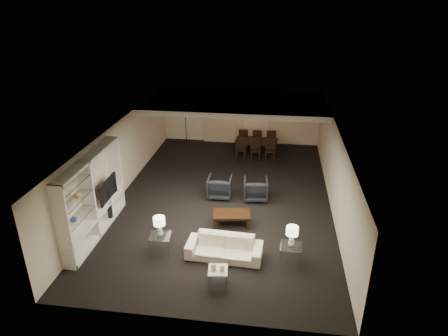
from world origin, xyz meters
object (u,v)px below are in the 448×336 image
coffee_table (232,219)px  side_table_right (290,254)px  vase_blue (74,219)px  chair_nm (255,150)px  floor_lamp (186,129)px  table_lamp_left (160,227)px  chair_nl (241,149)px  armchair_left (220,187)px  floor_speaker (109,206)px  pendant_light (243,114)px  side_table_left (161,244)px  chair_fr (271,139)px  chair_fm (257,139)px  marble_table (218,277)px  armchair_right (256,189)px  dining_table (256,147)px  chair_nr (270,150)px  sofa (224,248)px  vase_amber (77,195)px  table_lamp_right (292,237)px  chair_fl (244,138)px  television (104,189)px

coffee_table → side_table_right: bearing=-43.3°
vase_blue → chair_nm: bearing=60.1°
chair_nm → floor_lamp: 3.48m
table_lamp_left → chair_nl: 6.85m
armchair_left → floor_speaker: bearing=32.0°
pendant_light → coffee_table: 5.42m
armchair_left → side_table_left: armchair_left is taller
armchair_left → chair_fr: (1.57, 4.68, 0.09)m
chair_fm → table_lamp_left: bearing=76.2°
coffee_table → marble_table: 2.70m
side_table_left → floor_lamp: (-1.12, 8.04, 0.51)m
vase_blue → chair_fm: vase_blue is taller
side_table_left → floor_lamp: floor_lamp is taller
armchair_right → armchair_left: bearing=-4.9°
dining_table → floor_lamp: bearing=172.9°
floor_speaker → chair_nr: (4.62, 5.37, -0.05)m
sofa → chair_nl: (-0.23, 6.68, 0.17)m
armchair_right → dining_table: bearing=-91.7°
marble_table → dining_table: dining_table is taller
vase_amber → chair_nl: (3.53, 6.84, -1.20)m
chair_fm → chair_fr: (0.60, 0.00, 0.00)m
table_lamp_right → chair_fr: 8.02m
sofa → armchair_left: armchair_left is taller
table_lamp_left → chair_nm: 7.01m
sofa → armchair_left: size_ratio=2.45×
vase_blue → dining_table: size_ratio=0.10×
chair_fm → floor_lamp: floor_lamp is taller
table_lamp_left → floor_lamp: size_ratio=0.37×
dining_table → chair_nl: chair_nl is taller
chair_fm → chair_fl: bearing=0.7°
armchair_left → chair_fm: 4.79m
coffee_table → chair_fr: (0.97, 6.38, 0.26)m
chair_nr → vase_blue: bearing=-127.1°
side_table_left → chair_fm: bearing=75.4°
coffee_table → chair_fm: size_ratio=1.18×
pendant_light → television: 6.55m
armchair_right → chair_nl: 3.49m
marble_table → side_table_left: bearing=147.1°
armchair_left → chair_fm: bearing=-102.8°
side_table_right → chair_fr: size_ratio=0.59×
floor_speaker → chair_fr: bearing=54.9°
armchair_left → chair_fl: 4.70m
floor_lamp → chair_nr: bearing=-19.6°
armchair_left → chair_fm: size_ratio=0.88×
pendant_light → coffee_table: pendant_light is taller
table_lamp_left → pendant_light: bearing=77.0°
vase_blue → chair_fm: 9.45m
chair_nm → chair_fm: (0.00, 1.30, 0.00)m
table_lamp_left → armchair_left: bearing=71.6°
floor_speaker → floor_lamp: bearing=82.6°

